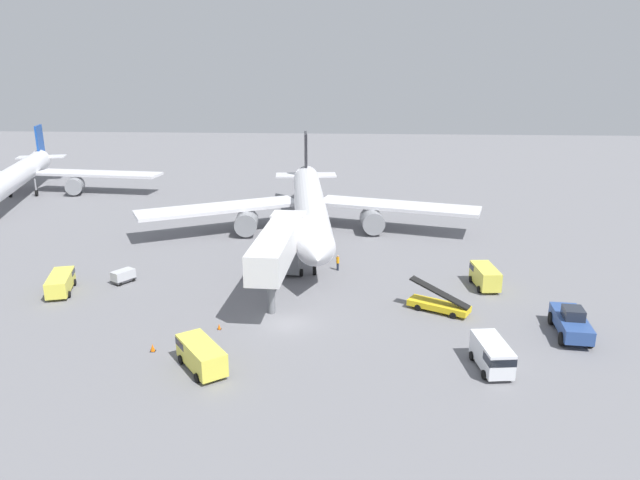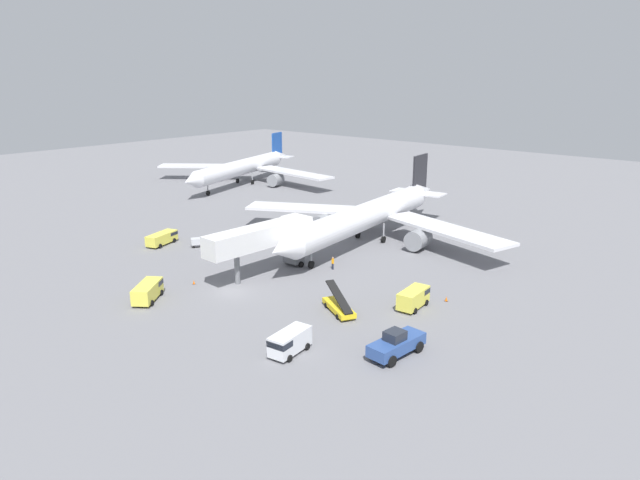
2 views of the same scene
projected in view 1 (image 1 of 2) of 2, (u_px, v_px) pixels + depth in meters
ground_plane at (285, 324)px, 51.05m from camera, size 300.00×300.00×0.00m
airplane_at_gate at (310, 204)px, 77.07m from camera, size 46.27×47.46×11.60m
jet_bridge at (280, 245)px, 56.56m from camera, size 3.88×16.32×6.81m
pushback_tug at (571, 322)px, 48.57m from camera, size 3.02×6.41×2.59m
belt_loader_truck at (439, 304)px, 53.45m from camera, size 5.82×4.25×2.86m
service_van_outer_right at (200, 354)px, 43.31m from camera, size 4.78×5.42×2.03m
service_van_far_left at (492, 355)px, 43.02m from camera, size 2.64×4.82×2.20m
service_van_mid_right at (61, 282)px, 58.06m from camera, size 3.49×5.81×1.83m
service_van_near_right at (485, 275)px, 59.33m from camera, size 2.56×4.85×2.15m
baggage_cart_near_left at (123, 276)px, 60.61m from camera, size 2.28×2.60×1.34m
ground_crew_worker_foreground at (338, 262)px, 64.19m from camera, size 0.45×0.45×1.78m
safety_cone_alpha at (153, 348)px, 46.08m from camera, size 0.42×0.42×0.65m
safety_cone_bravo at (219, 327)px, 49.94m from camera, size 0.34×0.34×0.52m
safety_cone_charlie at (494, 271)px, 63.35m from camera, size 0.38×0.38×0.58m
airplane_background at (20, 175)px, 99.24m from camera, size 45.61×43.12×10.70m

